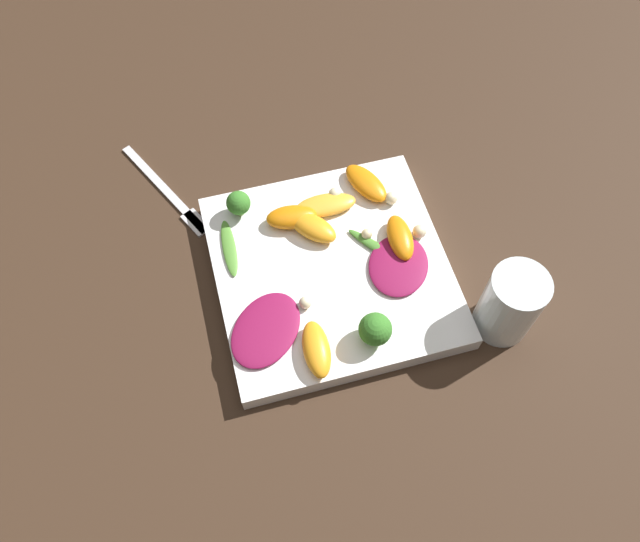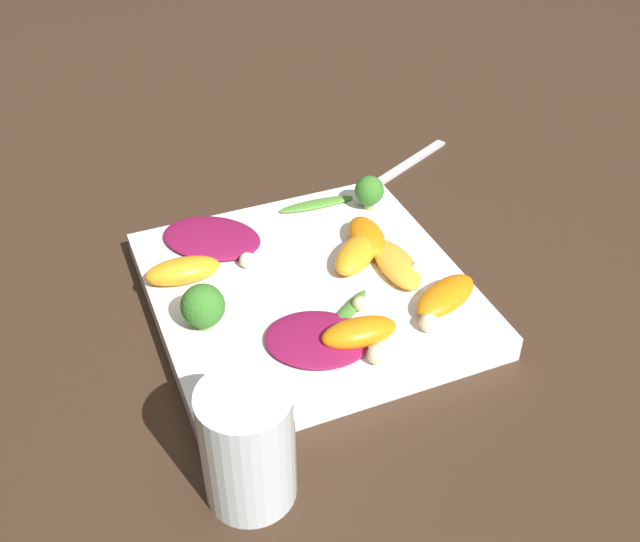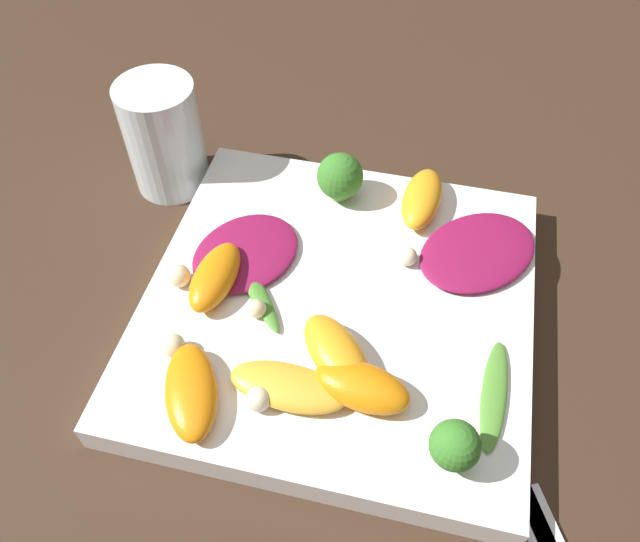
% 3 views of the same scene
% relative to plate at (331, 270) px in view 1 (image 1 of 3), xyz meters
% --- Properties ---
extents(ground_plane, '(2.40, 2.40, 0.00)m').
position_rel_plate_xyz_m(ground_plane, '(0.00, 0.00, -0.01)').
color(ground_plane, '#382619').
extents(plate, '(0.28, 0.28, 0.02)m').
position_rel_plate_xyz_m(plate, '(0.00, 0.00, 0.00)').
color(plate, white).
rests_on(plate, ground_plane).
extents(drinking_glass, '(0.07, 0.07, 0.10)m').
position_rel_plate_xyz_m(drinking_glass, '(0.11, 0.18, 0.04)').
color(drinking_glass, silver).
rests_on(drinking_glass, ground_plane).
extents(fork, '(0.17, 0.10, 0.01)m').
position_rel_plate_xyz_m(fork, '(-0.17, -0.17, -0.01)').
color(fork, silver).
rests_on(fork, ground_plane).
extents(radicchio_leaf_0, '(0.11, 0.11, 0.01)m').
position_rel_plate_xyz_m(radicchio_leaf_0, '(0.02, 0.08, 0.02)').
color(radicchio_leaf_0, maroon).
rests_on(radicchio_leaf_0, plate).
extents(radicchio_leaf_1, '(0.12, 0.12, 0.01)m').
position_rel_plate_xyz_m(radicchio_leaf_1, '(0.06, -0.10, 0.02)').
color(radicchio_leaf_1, maroon).
rests_on(radicchio_leaf_1, plate).
extents(orange_segment_0, '(0.07, 0.04, 0.02)m').
position_rel_plate_xyz_m(orange_segment_0, '(0.10, -0.05, 0.02)').
color(orange_segment_0, orange).
rests_on(orange_segment_0, plate).
extents(orange_segment_1, '(0.04, 0.08, 0.01)m').
position_rel_plate_xyz_m(orange_segment_1, '(-0.08, 0.02, 0.02)').
color(orange_segment_1, '#FCAD33').
rests_on(orange_segment_1, plate).
extents(orange_segment_2, '(0.07, 0.03, 0.02)m').
position_rel_plate_xyz_m(orange_segment_2, '(-0.01, 0.09, 0.02)').
color(orange_segment_2, orange).
rests_on(orange_segment_2, plate).
extents(orange_segment_3, '(0.07, 0.07, 0.02)m').
position_rel_plate_xyz_m(orange_segment_3, '(-0.05, -0.01, 0.02)').
color(orange_segment_3, orange).
rests_on(orange_segment_3, plate).
extents(orange_segment_4, '(0.04, 0.07, 0.02)m').
position_rel_plate_xyz_m(orange_segment_4, '(-0.07, -0.03, 0.02)').
color(orange_segment_4, orange).
rests_on(orange_segment_4, plate).
extents(orange_segment_5, '(0.08, 0.06, 0.02)m').
position_rel_plate_xyz_m(orange_segment_5, '(-0.10, 0.07, 0.02)').
color(orange_segment_5, orange).
rests_on(orange_segment_5, plate).
extents(broccoli_floret_0, '(0.04, 0.04, 0.04)m').
position_rel_plate_xyz_m(broccoli_floret_0, '(0.10, 0.02, 0.03)').
color(broccoli_floret_0, '#7A9E51').
rests_on(broccoli_floret_0, plate).
extents(broccoli_floret_1, '(0.03, 0.03, 0.04)m').
position_rel_plate_xyz_m(broccoli_floret_1, '(-0.10, -0.09, 0.03)').
color(broccoli_floret_1, '#7A9E51').
rests_on(broccoli_floret_1, plate).
extents(arugula_sprig_0, '(0.07, 0.06, 0.01)m').
position_rel_plate_xyz_m(arugula_sprig_0, '(-0.01, 0.06, 0.02)').
color(arugula_sprig_0, '#47842D').
rests_on(arugula_sprig_0, plate).
extents(arugula_sprig_1, '(0.08, 0.02, 0.01)m').
position_rel_plate_xyz_m(arugula_sprig_1, '(-0.06, -0.11, 0.01)').
color(arugula_sprig_1, '#518E33').
rests_on(arugula_sprig_1, plate).
extents(macadamia_nut_0, '(0.02, 0.02, 0.02)m').
position_rel_plate_xyz_m(macadamia_nut_0, '(-0.07, 0.10, 0.02)').
color(macadamia_nut_0, beige).
rests_on(macadamia_nut_0, plate).
extents(macadamia_nut_1, '(0.01, 0.01, 0.01)m').
position_rel_plate_xyz_m(macadamia_nut_1, '(0.04, -0.04, 0.02)').
color(macadamia_nut_1, beige).
rests_on(macadamia_nut_1, plate).
extents(macadamia_nut_2, '(0.02, 0.02, 0.02)m').
position_rel_plate_xyz_m(macadamia_nut_2, '(-0.01, 0.12, 0.02)').
color(macadamia_nut_2, beige).
rests_on(macadamia_nut_2, plate).
extents(macadamia_nut_3, '(0.01, 0.01, 0.01)m').
position_rel_plate_xyz_m(macadamia_nut_3, '(-0.03, 0.05, 0.02)').
color(macadamia_nut_3, beige).
rests_on(macadamia_nut_3, plate).
extents(macadamia_nut_4, '(0.02, 0.02, 0.02)m').
position_rel_plate_xyz_m(macadamia_nut_4, '(-0.10, 0.03, 0.02)').
color(macadamia_nut_4, beige).
rests_on(macadamia_nut_4, plate).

